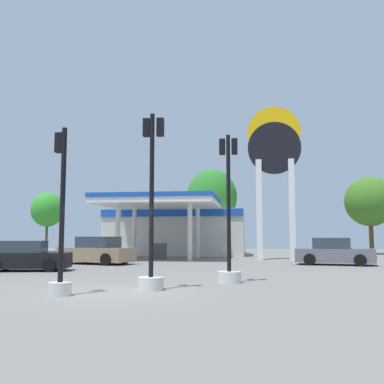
% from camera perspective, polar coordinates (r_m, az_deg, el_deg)
% --- Properties ---
extents(ground_plane, '(90.00, 90.00, 0.00)m').
position_cam_1_polar(ground_plane, '(12.85, -9.88, -12.88)').
color(ground_plane, slate).
rests_on(ground_plane, ground).
extents(gas_station, '(11.65, 13.41, 4.40)m').
position_cam_1_polar(gas_station, '(36.86, -2.32, -4.85)').
color(gas_station, beige).
rests_on(gas_station, ground).
extents(station_pole_sign, '(3.68, 0.56, 10.70)m').
position_cam_1_polar(station_pole_sign, '(30.97, 10.74, 3.74)').
color(station_pole_sign, white).
rests_on(station_pole_sign, ground).
extents(car_0, '(4.51, 2.60, 1.52)m').
position_cam_1_polar(car_0, '(26.03, 18.11, -7.54)').
color(car_0, black).
rests_on(car_0, ground).
extents(car_1, '(4.16, 2.46, 1.40)m').
position_cam_1_polar(car_1, '(21.89, -20.84, -7.97)').
color(car_1, black).
rests_on(car_1, ground).
extents(car_2, '(4.76, 3.04, 1.58)m').
position_cam_1_polar(car_2, '(26.12, -12.39, -7.62)').
color(car_2, black).
rests_on(car_2, ground).
extents(traffic_signal_0, '(0.83, 0.83, 5.19)m').
position_cam_1_polar(traffic_signal_0, '(15.32, 4.86, -6.20)').
color(traffic_signal_0, silver).
rests_on(traffic_signal_0, ground).
extents(traffic_signal_1, '(0.63, 0.67, 4.63)m').
position_cam_1_polar(traffic_signal_1, '(12.56, -16.78, -6.09)').
color(traffic_signal_1, silver).
rests_on(traffic_signal_1, ground).
extents(traffic_signal_2, '(0.76, 0.76, 5.38)m').
position_cam_1_polar(traffic_signal_2, '(13.32, -5.31, -5.32)').
color(traffic_signal_2, silver).
rests_on(traffic_signal_2, ground).
extents(tree_0, '(3.36, 3.36, 6.21)m').
position_cam_1_polar(tree_0, '(48.36, -18.38, -2.21)').
color(tree_0, brown).
rests_on(tree_0, ground).
extents(tree_1, '(4.78, 4.78, 7.96)m').
position_cam_1_polar(tree_1, '(41.55, 2.61, -0.65)').
color(tree_1, brown).
rests_on(tree_1, ground).
extents(tree_2, '(4.48, 4.48, 7.04)m').
position_cam_1_polar(tree_2, '(42.85, 22.24, -1.15)').
color(tree_2, brown).
rests_on(tree_2, ground).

